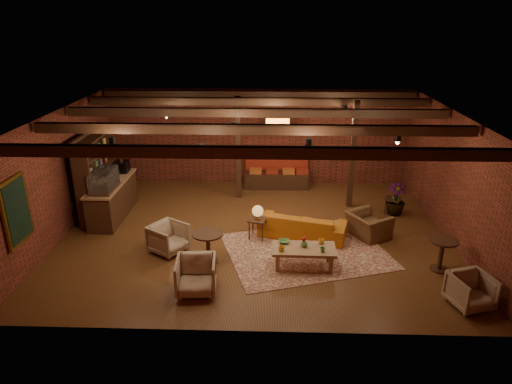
{
  "coord_description": "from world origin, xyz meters",
  "views": [
    {
      "loc": [
        0.4,
        -10.89,
        5.47
      ],
      "look_at": [
        0.02,
        0.2,
        1.11
      ],
      "focal_mm": 32.0,
      "sensor_mm": 36.0,
      "label": 1
    }
  ],
  "objects_px": {
    "armchair_b": "(196,274)",
    "round_table_right": "(442,250)",
    "sofa": "(303,225)",
    "armchair_far": "(471,289)",
    "side_table_lamp": "(258,214)",
    "round_table_left": "(208,242)",
    "plant_tall": "(400,168)",
    "armchair_a": "(168,237)",
    "coffee_table": "(303,250)",
    "armchair_right": "(368,221)",
    "side_table_book": "(393,199)"
  },
  "relations": [
    {
      "from": "armchair_a",
      "to": "round_table_left",
      "type": "bearing_deg",
      "value": -81.08
    },
    {
      "from": "round_table_left",
      "to": "side_table_book",
      "type": "distance_m",
      "value": 5.82
    },
    {
      "from": "round_table_right",
      "to": "plant_tall",
      "type": "relative_size",
      "value": 0.28
    },
    {
      "from": "side_table_book",
      "to": "round_table_right",
      "type": "xyz_separation_m",
      "value": [
        0.31,
        -3.17,
        0.08
      ]
    },
    {
      "from": "armchair_a",
      "to": "armchair_right",
      "type": "bearing_deg",
      "value": -45.7
    },
    {
      "from": "coffee_table",
      "to": "plant_tall",
      "type": "relative_size",
      "value": 0.51
    },
    {
      "from": "round_table_left",
      "to": "plant_tall",
      "type": "xyz_separation_m",
      "value": [
        5.05,
        2.91,
        0.89
      ]
    },
    {
      "from": "armchair_b",
      "to": "plant_tall",
      "type": "height_order",
      "value": "plant_tall"
    },
    {
      "from": "plant_tall",
      "to": "side_table_book",
      "type": "bearing_deg",
      "value": 125.85
    },
    {
      "from": "armchair_b",
      "to": "coffee_table",
      "type": "bearing_deg",
      "value": 20.78
    },
    {
      "from": "side_table_lamp",
      "to": "armchair_a",
      "type": "relative_size",
      "value": 1.14
    },
    {
      "from": "armchair_right",
      "to": "round_table_left",
      "type": "bearing_deg",
      "value": 78.72
    },
    {
      "from": "side_table_lamp",
      "to": "side_table_book",
      "type": "xyz_separation_m",
      "value": [
        3.88,
        1.71,
        -0.26
      ]
    },
    {
      "from": "plant_tall",
      "to": "armchair_far",
      "type": "bearing_deg",
      "value": -85.17
    },
    {
      "from": "armchair_far",
      "to": "plant_tall",
      "type": "height_order",
      "value": "plant_tall"
    },
    {
      "from": "armchair_right",
      "to": "plant_tall",
      "type": "xyz_separation_m",
      "value": [
        1.07,
        1.46,
        0.97
      ]
    },
    {
      "from": "sofa",
      "to": "round_table_right",
      "type": "relative_size",
      "value": 2.87
    },
    {
      "from": "armchair_far",
      "to": "round_table_left",
      "type": "bearing_deg",
      "value": 147.28
    },
    {
      "from": "armchair_far",
      "to": "armchair_right",
      "type": "bearing_deg",
      "value": 98.94
    },
    {
      "from": "sofa",
      "to": "side_table_lamp",
      "type": "distance_m",
      "value": 1.23
    },
    {
      "from": "round_table_left",
      "to": "armchair_right",
      "type": "distance_m",
      "value": 4.24
    },
    {
      "from": "armchair_far",
      "to": "plant_tall",
      "type": "xyz_separation_m",
      "value": [
        -0.38,
        4.46,
        1.03
      ]
    },
    {
      "from": "sofa",
      "to": "armchair_b",
      "type": "relative_size",
      "value": 2.66
    },
    {
      "from": "side_table_book",
      "to": "plant_tall",
      "type": "xyz_separation_m",
      "value": [
        0.06,
        -0.08,
        0.97
      ]
    },
    {
      "from": "armchair_far",
      "to": "plant_tall",
      "type": "bearing_deg",
      "value": 78.07
    },
    {
      "from": "sofa",
      "to": "armchair_far",
      "type": "bearing_deg",
      "value": 152.37
    },
    {
      "from": "side_table_lamp",
      "to": "side_table_book",
      "type": "height_order",
      "value": "side_table_lamp"
    },
    {
      "from": "sofa",
      "to": "round_table_left",
      "type": "relative_size",
      "value": 2.92
    },
    {
      "from": "side_table_lamp",
      "to": "side_table_book",
      "type": "bearing_deg",
      "value": 23.8
    },
    {
      "from": "side_table_book",
      "to": "round_table_left",
      "type": "bearing_deg",
      "value": -149.11
    },
    {
      "from": "armchair_right",
      "to": "plant_tall",
      "type": "relative_size",
      "value": 0.36
    },
    {
      "from": "side_table_lamp",
      "to": "armchair_b",
      "type": "height_order",
      "value": "side_table_lamp"
    },
    {
      "from": "coffee_table",
      "to": "armchair_far",
      "type": "height_order",
      "value": "armchair_far"
    },
    {
      "from": "coffee_table",
      "to": "round_table_right",
      "type": "distance_m",
      "value": 3.1
    },
    {
      "from": "armchair_a",
      "to": "armchair_far",
      "type": "relative_size",
      "value": 1.05
    },
    {
      "from": "side_table_lamp",
      "to": "armchair_right",
      "type": "xyz_separation_m",
      "value": [
        2.87,
        0.17,
        -0.25
      ]
    },
    {
      "from": "round_table_left",
      "to": "round_table_right",
      "type": "bearing_deg",
      "value": -1.93
    },
    {
      "from": "armchair_a",
      "to": "side_table_book",
      "type": "xyz_separation_m",
      "value": [
        6.04,
        2.52,
        0.04
      ]
    },
    {
      "from": "side_table_book",
      "to": "plant_tall",
      "type": "distance_m",
      "value": 0.98
    },
    {
      "from": "armchair_a",
      "to": "armchair_far",
      "type": "xyz_separation_m",
      "value": [
        6.47,
        -2.03,
        -0.02
      ]
    },
    {
      "from": "armchair_right",
      "to": "armchair_b",
      "type": "bearing_deg",
      "value": 91.97
    },
    {
      "from": "armchair_b",
      "to": "round_table_right",
      "type": "relative_size",
      "value": 1.08
    },
    {
      "from": "armchair_a",
      "to": "armchair_right",
      "type": "relative_size",
      "value": 0.79
    },
    {
      "from": "round_table_right",
      "to": "round_table_left",
      "type": "bearing_deg",
      "value": 178.07
    },
    {
      "from": "armchair_a",
      "to": "plant_tall",
      "type": "bearing_deg",
      "value": -34.85
    },
    {
      "from": "sofa",
      "to": "armchair_a",
      "type": "bearing_deg",
      "value": 31.2
    },
    {
      "from": "coffee_table",
      "to": "round_table_right",
      "type": "bearing_deg",
      "value": -0.81
    },
    {
      "from": "coffee_table",
      "to": "armchair_a",
      "type": "distance_m",
      "value": 3.3
    },
    {
      "from": "round_table_left",
      "to": "armchair_far",
      "type": "distance_m",
      "value": 5.65
    },
    {
      "from": "plant_tall",
      "to": "armchair_a",
      "type": "bearing_deg",
      "value": -158.21
    }
  ]
}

